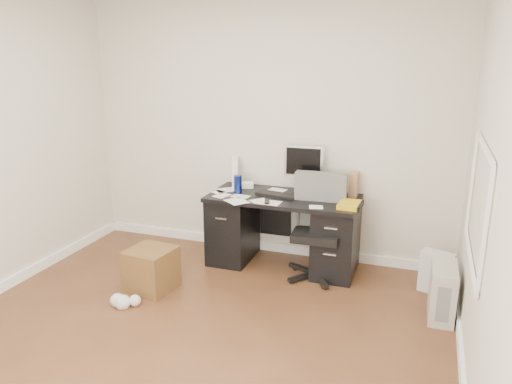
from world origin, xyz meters
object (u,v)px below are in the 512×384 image
desk (283,229)px  office_chair (317,228)px  lcd_monitor (303,169)px  keyboard (277,195)px  pc_tower (442,292)px  wicker_basket (151,269)px

desk → office_chair: 0.44m
desk → lcd_monitor: size_ratio=3.00×
desk → lcd_monitor: (0.15, 0.19, 0.60)m
lcd_monitor → keyboard: size_ratio=1.18×
lcd_monitor → pc_tower: lcd_monitor is taller
keyboard → office_chair: size_ratio=0.42×
desk → office_chair: office_chair is taller
keyboard → pc_tower: keyboard is taller
office_chair → pc_tower: (1.16, -0.39, -0.28)m
desk → wicker_basket: desk is taller
keyboard → wicker_basket: (-0.94, -0.91, -0.56)m
desk → keyboard: bearing=-171.1°
keyboard → office_chair: bearing=-8.8°
desk → keyboard: (-0.07, -0.01, 0.36)m
lcd_monitor → keyboard: bearing=-140.3°
desk → lcd_monitor: 0.65m
keyboard → pc_tower: size_ratio=0.94×
desk → office_chair: bearing=-22.9°
lcd_monitor → pc_tower: size_ratio=1.11×
lcd_monitor → wicker_basket: bearing=-138.8°
lcd_monitor → office_chair: 0.65m
desk → wicker_basket: size_ratio=3.78×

